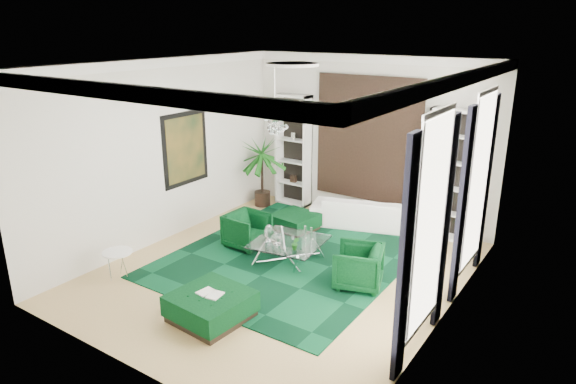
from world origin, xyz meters
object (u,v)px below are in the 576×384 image
Objects in this scene: armchair_right at (358,266)px; side_table at (119,265)px; sofa at (363,212)px; coffee_table at (289,251)px; ottoman_front at (211,306)px; palm at (262,164)px; armchair_left at (247,230)px; ottoman_side at (295,222)px.

side_table is at bearing -78.20° from armchair_right.
sofa is 2.80× the size of armchair_right.
armchair_right is at bearing -4.66° from coffee_table.
palm reaches higher than ottoman_front.
side_table is 0.24× the size of palm.
side_table reaches higher than coffee_table.
armchair_right is 0.65× the size of coffee_table.
armchair_right reaches higher than side_table.
ottoman_front is (0.12, -2.38, 0.00)m from coffee_table.
sofa is 2.89× the size of armchair_left.
side_table reaches higher than ottoman_front.
armchair_left is at bearing 65.98° from side_table.
palm is at bearing 149.58° from ottoman_side.
ottoman_side is at bearing 118.93° from coffee_table.
palm is at bearing 135.42° from coffee_table.
sofa is 1.05× the size of palm.
side_table is at bearing -87.52° from palm.
palm is at bearing -140.41° from armchair_right.
side_table is at bearing -110.94° from ottoman_side.
palm is (-2.52, 4.75, 0.88)m from ottoman_front.
armchair_left is 0.73× the size of ottoman_front.
palm is at bearing 92.48° from side_table.
ottoman_side is 2.08m from palm.
sofa is at bearing 3.46° from palm.
armchair_left is 2.68m from palm.
ottoman_side is at bearing -12.85° from armchair_left.
coffee_table is at bearing -61.07° from ottoman_side.
sofa is 2.83m from armchair_left.
sofa is 5.45m from side_table.
armchair_left is at bearing -113.47° from armchair_right.
coffee_table is 3.48m from palm.
armchair_left is 0.63× the size of coffee_table.
armchair_left reaches higher than ottoman_side.
armchair_left reaches higher than coffee_table.
armchair_left is at bearing 173.84° from coffee_table.
palm is (-0.20, 4.65, 0.85)m from side_table.
armchair_left is at bearing 40.91° from sofa.
armchair_right is 1.56m from coffee_table.
ottoman_front is (0.91, -3.80, 0.03)m from ottoman_side.
armchair_right is (1.20, -2.66, 0.04)m from sofa.
ottoman_side is at bearing 26.96° from sofa.
side_table is (-1.07, -2.41, -0.11)m from armchair_left.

